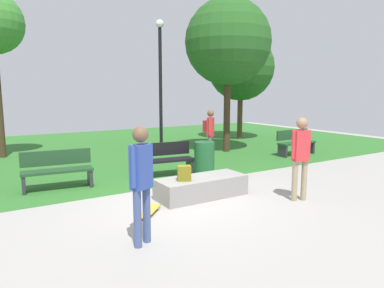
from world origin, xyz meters
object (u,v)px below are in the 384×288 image
at_px(trash_bin, 204,159).
at_px(park_bench_center_lawn, 164,159).
at_px(tree_tall_oak, 241,68).
at_px(park_bench_far_right, 295,142).
at_px(skater_watching, 301,152).
at_px(tree_leaning_ash, 228,42).
at_px(pedestrian_with_backpack, 210,130).
at_px(skateboard_by_ledge, 150,211).
at_px(skater_performing_trick, 141,176).
at_px(concrete_ledge, 201,187).
at_px(park_bench_far_left, 57,169).
at_px(backpack_on_ledge, 184,173).
at_px(lamp_post, 160,75).

bearing_deg(trash_bin, park_bench_center_lawn, 151.48).
bearing_deg(tree_tall_oak, park_bench_far_right, -103.41).
bearing_deg(park_bench_center_lawn, skater_watching, -67.20).
distance_m(tree_leaning_ash, pedestrian_with_backpack, 3.66).
bearing_deg(skater_watching, skateboard_by_ledge, 164.02).
height_order(skater_performing_trick, tree_leaning_ash, tree_leaning_ash).
distance_m(concrete_ledge, skateboard_by_ledge, 1.52).
relative_size(skateboard_by_ledge, pedestrian_with_backpack, 0.42).
bearing_deg(pedestrian_with_backpack, park_bench_far_right, -12.38).
height_order(trash_bin, pedestrian_with_backpack, pedestrian_with_backpack).
bearing_deg(tree_leaning_ash, pedestrian_with_backpack, -143.59).
bearing_deg(pedestrian_with_backpack, park_bench_far_left, -169.82).
xyz_separation_m(backpack_on_ledge, skateboard_by_ledge, (-0.97, -0.36, -0.54)).
height_order(skater_watching, park_bench_far_right, skater_watching).
height_order(backpack_on_ledge, lamp_post, lamp_post).
distance_m(park_bench_center_lawn, park_bench_far_left, 2.75).
bearing_deg(backpack_on_ledge, tree_leaning_ash, -110.87).
height_order(backpack_on_ledge, skateboard_by_ledge, backpack_on_ledge).
height_order(tree_tall_oak, tree_leaning_ash, tree_leaning_ash).
xyz_separation_m(skater_performing_trick, skater_watching, (3.72, 0.26, -0.03)).
distance_m(park_bench_far_left, tree_leaning_ash, 7.80).
relative_size(concrete_ledge, trash_bin, 2.14).
distance_m(tree_tall_oak, pedestrian_with_backpack, 6.23).
bearing_deg(concrete_ledge, trash_bin, 54.51).
xyz_separation_m(park_bench_far_right, tree_tall_oak, (1.07, 4.48, 2.93)).
bearing_deg(lamp_post, skateboard_by_ledge, -118.72).
xyz_separation_m(park_bench_far_right, park_bench_far_left, (-8.29, -0.18, 0.00)).
height_order(park_bench_center_lawn, pedestrian_with_backpack, pedestrian_with_backpack).
bearing_deg(concrete_ledge, lamp_post, 72.51).
bearing_deg(park_bench_far_right, pedestrian_with_backpack, 167.62).
bearing_deg(park_bench_far_right, skateboard_by_ledge, -157.77).
xyz_separation_m(skater_performing_trick, lamp_post, (3.74, 6.79, 1.80)).
distance_m(skateboard_by_ledge, tree_tall_oak, 11.59).
relative_size(tree_tall_oak, pedestrian_with_backpack, 2.94).
relative_size(park_bench_far_left, tree_leaning_ash, 0.29).
height_order(concrete_ledge, backpack_on_ledge, backpack_on_ledge).
bearing_deg(park_bench_far_left, skater_watching, -41.00).
height_order(backpack_on_ledge, tree_tall_oak, tree_tall_oak).
relative_size(skater_watching, tree_leaning_ash, 0.31).
xyz_separation_m(concrete_ledge, skateboard_by_ledge, (-1.45, -0.42, -0.16)).
bearing_deg(tree_tall_oak, park_bench_far_left, -153.54).
xyz_separation_m(tree_leaning_ash, lamp_post, (-2.39, 0.81, -1.22)).
relative_size(skater_performing_trick, tree_leaning_ash, 0.32).
relative_size(concrete_ledge, lamp_post, 0.42).
bearing_deg(skater_watching, backpack_on_ledge, 149.49).
bearing_deg(tree_leaning_ash, tree_tall_oak, 43.07).
bearing_deg(park_bench_center_lawn, concrete_ledge, -94.82).
bearing_deg(trash_bin, pedestrian_with_backpack, 51.48).
relative_size(park_bench_center_lawn, tree_tall_oak, 0.33).
height_order(park_bench_center_lawn, park_bench_far_left, same).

